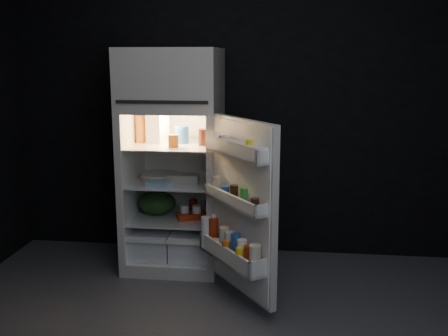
# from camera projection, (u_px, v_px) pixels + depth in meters

# --- Properties ---
(wall_back) EXTENTS (4.00, 0.00, 2.70)m
(wall_back) POSITION_uv_depth(u_px,v_px,m) (243.00, 100.00, 4.48)
(wall_back) COLOR black
(wall_back) RESTS_ON ground
(wall_front) EXTENTS (4.00, 0.00, 2.70)m
(wall_front) POSITION_uv_depth(u_px,v_px,m) (117.00, 223.00, 1.18)
(wall_front) COLOR black
(wall_front) RESTS_ON ground
(refrigerator) EXTENTS (0.76, 0.71, 1.78)m
(refrigerator) POSITION_uv_depth(u_px,v_px,m) (174.00, 152.00, 4.26)
(refrigerator) COLOR silver
(refrigerator) RESTS_ON ground
(fridge_door) EXTENTS (0.58, 0.69, 1.22)m
(fridge_door) POSITION_uv_depth(u_px,v_px,m) (239.00, 211.00, 3.58)
(fridge_door) COLOR silver
(fridge_door) RESTS_ON ground
(milk_jug) EXTENTS (0.18, 0.18, 0.24)m
(milk_jug) POSITION_uv_depth(u_px,v_px,m) (158.00, 128.00, 4.24)
(milk_jug) COLOR white
(milk_jug) RESTS_ON refrigerator
(mayo_jar) EXTENTS (0.13, 0.13, 0.14)m
(mayo_jar) POSITION_uv_depth(u_px,v_px,m) (182.00, 135.00, 4.23)
(mayo_jar) COLOR #1E4EA2
(mayo_jar) RESTS_ON refrigerator
(jam_jar) EXTENTS (0.12, 0.12, 0.13)m
(jam_jar) POSITION_uv_depth(u_px,v_px,m) (204.00, 137.00, 4.12)
(jam_jar) COLOR black
(jam_jar) RESTS_ON refrigerator
(amber_bottle) EXTENTS (0.11, 0.11, 0.22)m
(amber_bottle) POSITION_uv_depth(u_px,v_px,m) (141.00, 129.00, 4.27)
(amber_bottle) COLOR #BA6A1D
(amber_bottle) RESTS_ON refrigerator
(small_carton) EXTENTS (0.09, 0.07, 0.10)m
(small_carton) POSITION_uv_depth(u_px,v_px,m) (173.00, 141.00, 4.04)
(small_carton) COLOR #CA6517
(small_carton) RESTS_ON refrigerator
(egg_carton) EXTENTS (0.26, 0.10, 0.07)m
(egg_carton) POSITION_uv_depth(u_px,v_px,m) (182.00, 179.00, 4.16)
(egg_carton) COLOR gray
(egg_carton) RESTS_ON refrigerator
(pie) EXTENTS (0.36, 0.36, 0.04)m
(pie) POSITION_uv_depth(u_px,v_px,m) (160.00, 177.00, 4.30)
(pie) COLOR tan
(pie) RESTS_ON refrigerator
(flat_package) EXTENTS (0.21, 0.14, 0.04)m
(flat_package) POSITION_uv_depth(u_px,v_px,m) (159.00, 184.00, 4.05)
(flat_package) COLOR #83B1CB
(flat_package) RESTS_ON refrigerator
(wrapped_pkg) EXTENTS (0.12, 0.10, 0.05)m
(wrapped_pkg) POSITION_uv_depth(u_px,v_px,m) (206.00, 173.00, 4.40)
(wrapped_pkg) COLOR beige
(wrapped_pkg) RESTS_ON refrigerator
(produce_bag) EXTENTS (0.36, 0.32, 0.20)m
(produce_bag) POSITION_uv_depth(u_px,v_px,m) (157.00, 203.00, 4.35)
(produce_bag) COLOR #193815
(produce_bag) RESTS_ON refrigerator
(yogurt_tray) EXTENTS (0.27, 0.21, 0.05)m
(yogurt_tray) POSITION_uv_depth(u_px,v_px,m) (192.00, 216.00, 4.24)
(yogurt_tray) COLOR #AE2E0E
(yogurt_tray) RESTS_ON refrigerator
(small_can_red) EXTENTS (0.09, 0.09, 0.09)m
(small_can_red) POSITION_uv_depth(u_px,v_px,m) (193.00, 204.00, 4.49)
(small_can_red) COLOR #AE2E0E
(small_can_red) RESTS_ON refrigerator
(small_can_silver) EXTENTS (0.06, 0.06, 0.09)m
(small_can_silver) POSITION_uv_depth(u_px,v_px,m) (205.00, 206.00, 4.43)
(small_can_silver) COLOR silver
(small_can_silver) RESTS_ON refrigerator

